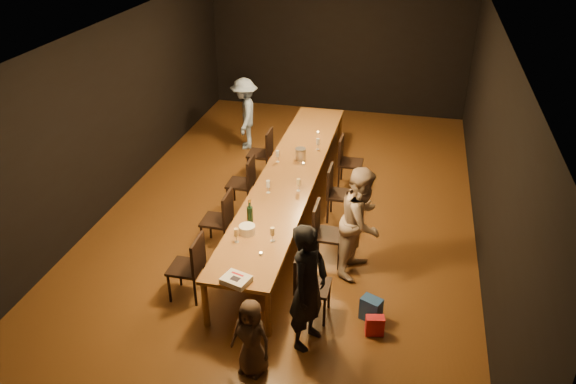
% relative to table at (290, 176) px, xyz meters
% --- Properties ---
extents(ground, '(10.00, 10.00, 0.00)m').
position_rel_table_xyz_m(ground, '(0.00, 0.00, -0.70)').
color(ground, '#412610').
rests_on(ground, ground).
extents(room_shell, '(6.04, 10.04, 3.02)m').
position_rel_table_xyz_m(room_shell, '(0.00, 0.00, 1.38)').
color(room_shell, black).
rests_on(room_shell, ground).
extents(table, '(0.90, 6.00, 0.75)m').
position_rel_table_xyz_m(table, '(0.00, 0.00, 0.00)').
color(table, brown).
rests_on(table, ground).
extents(chair_right_0, '(0.42, 0.42, 0.93)m').
position_rel_table_xyz_m(chair_right_0, '(0.85, -2.40, -0.24)').
color(chair_right_0, black).
rests_on(chair_right_0, ground).
extents(chair_right_1, '(0.42, 0.42, 0.93)m').
position_rel_table_xyz_m(chair_right_1, '(0.85, -1.20, -0.24)').
color(chair_right_1, black).
rests_on(chair_right_1, ground).
extents(chair_right_2, '(0.42, 0.42, 0.93)m').
position_rel_table_xyz_m(chair_right_2, '(0.85, 0.00, -0.24)').
color(chair_right_2, black).
rests_on(chair_right_2, ground).
extents(chair_right_3, '(0.42, 0.42, 0.93)m').
position_rel_table_xyz_m(chair_right_3, '(0.85, 1.20, -0.24)').
color(chair_right_3, black).
rests_on(chair_right_3, ground).
extents(chair_left_0, '(0.42, 0.42, 0.93)m').
position_rel_table_xyz_m(chair_left_0, '(-0.85, -2.40, -0.24)').
color(chair_left_0, black).
rests_on(chair_left_0, ground).
extents(chair_left_1, '(0.42, 0.42, 0.93)m').
position_rel_table_xyz_m(chair_left_1, '(-0.85, -1.20, -0.24)').
color(chair_left_1, black).
rests_on(chair_left_1, ground).
extents(chair_left_2, '(0.42, 0.42, 0.93)m').
position_rel_table_xyz_m(chair_left_2, '(-0.85, 0.00, -0.24)').
color(chair_left_2, black).
rests_on(chair_left_2, ground).
extents(chair_left_3, '(0.42, 0.42, 0.93)m').
position_rel_table_xyz_m(chair_left_3, '(-0.85, 1.20, -0.24)').
color(chair_left_3, black).
rests_on(chair_left_3, ground).
extents(woman_birthday, '(0.55, 0.69, 1.63)m').
position_rel_table_xyz_m(woman_birthday, '(0.88, -2.88, 0.11)').
color(woman_birthday, black).
rests_on(woman_birthday, ground).
extents(woman_tan, '(0.79, 0.92, 1.61)m').
position_rel_table_xyz_m(woman_tan, '(1.31, -1.30, 0.10)').
color(woman_tan, '#BEA48E').
rests_on(woman_tan, ground).
extents(man_blue, '(0.77, 1.06, 1.47)m').
position_rel_table_xyz_m(man_blue, '(-1.49, 2.39, 0.03)').
color(man_blue, '#7E99C4').
rests_on(man_blue, ground).
extents(child, '(0.54, 0.42, 0.98)m').
position_rel_table_xyz_m(child, '(0.36, -3.48, -0.21)').
color(child, '#463427').
rests_on(child, ground).
extents(gift_bag_red, '(0.24, 0.17, 0.26)m').
position_rel_table_xyz_m(gift_bag_red, '(1.66, -2.58, -0.57)').
color(gift_bag_red, red).
rests_on(gift_bag_red, ground).
extents(gift_bag_blue, '(0.30, 0.26, 0.32)m').
position_rel_table_xyz_m(gift_bag_blue, '(1.59, -2.32, -0.54)').
color(gift_bag_blue, '#2550A0').
rests_on(gift_bag_blue, ground).
extents(birthday_cake, '(0.38, 0.33, 0.08)m').
position_rel_table_xyz_m(birthday_cake, '(0.02, -2.90, 0.08)').
color(birthday_cake, white).
rests_on(birthday_cake, table).
extents(plate_stack, '(0.24, 0.24, 0.12)m').
position_rel_table_xyz_m(plate_stack, '(-0.16, -1.87, 0.11)').
color(plate_stack, white).
rests_on(plate_stack, table).
extents(champagne_bottle, '(0.09, 0.09, 0.35)m').
position_rel_table_xyz_m(champagne_bottle, '(-0.21, -1.56, 0.23)').
color(champagne_bottle, black).
rests_on(champagne_bottle, table).
extents(ice_bucket, '(0.24, 0.24, 0.20)m').
position_rel_table_xyz_m(ice_bucket, '(0.06, 0.53, 0.15)').
color(ice_bucket, '#A2A2A6').
rests_on(ice_bucket, table).
extents(wineglass_0, '(0.06, 0.06, 0.21)m').
position_rel_table_xyz_m(wineglass_0, '(-0.23, -2.09, 0.15)').
color(wineglass_0, beige).
rests_on(wineglass_0, table).
extents(wineglass_1, '(0.06, 0.06, 0.21)m').
position_rel_table_xyz_m(wineglass_1, '(0.22, -1.96, 0.15)').
color(wineglass_1, beige).
rests_on(wineglass_1, table).
extents(wineglass_2, '(0.06, 0.06, 0.21)m').
position_rel_table_xyz_m(wineglass_2, '(-0.17, -0.72, 0.15)').
color(wineglass_2, silver).
rests_on(wineglass_2, table).
extents(wineglass_3, '(0.06, 0.06, 0.21)m').
position_rel_table_xyz_m(wineglass_3, '(0.26, -0.55, 0.15)').
color(wineglass_3, beige).
rests_on(wineglass_3, table).
extents(wineglass_4, '(0.06, 0.06, 0.21)m').
position_rel_table_xyz_m(wineglass_4, '(-0.29, 0.35, 0.15)').
color(wineglass_4, silver).
rests_on(wineglass_4, table).
extents(wineglass_5, '(0.06, 0.06, 0.21)m').
position_rel_table_xyz_m(wineglass_5, '(0.28, 0.99, 0.15)').
color(wineglass_5, silver).
rests_on(wineglass_5, table).
extents(tealight_near, '(0.05, 0.05, 0.03)m').
position_rel_table_xyz_m(tealight_near, '(0.15, -2.30, 0.06)').
color(tealight_near, '#B2B7B2').
rests_on(tealight_near, table).
extents(tealight_mid, '(0.05, 0.05, 0.03)m').
position_rel_table_xyz_m(tealight_mid, '(0.15, 0.35, 0.06)').
color(tealight_mid, '#B2B7B2').
rests_on(tealight_mid, table).
extents(tealight_far, '(0.05, 0.05, 0.03)m').
position_rel_table_xyz_m(tealight_far, '(0.15, 1.70, 0.06)').
color(tealight_far, '#B2B7B2').
rests_on(tealight_far, table).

